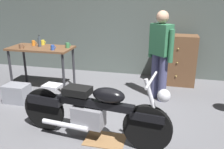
% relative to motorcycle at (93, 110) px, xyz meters
% --- Properties ---
extents(ground_plane, '(12.00, 12.00, 0.00)m').
position_rel_motorcycle_xyz_m(ground_plane, '(0.06, 0.25, -0.45)').
color(ground_plane, slate).
extents(back_wall, '(8.00, 0.12, 3.10)m').
position_rel_motorcycle_xyz_m(back_wall, '(0.06, 3.05, 1.10)').
color(back_wall, '#56605B').
rests_on(back_wall, ground_plane).
extents(workbench, '(1.30, 0.64, 0.90)m').
position_rel_motorcycle_xyz_m(workbench, '(-1.62, 1.59, 0.34)').
color(workbench, brown).
rests_on(workbench, ground_plane).
extents(motorcycle, '(2.18, 0.60, 1.00)m').
position_rel_motorcycle_xyz_m(motorcycle, '(0.00, 0.00, 0.00)').
color(motorcycle, black).
rests_on(motorcycle, ground_plane).
extents(person_standing, '(0.46, 0.41, 1.67)m').
position_rel_motorcycle_xyz_m(person_standing, '(0.79, 1.60, 0.48)').
color(person_standing, '#4A4B73').
rests_on(person_standing, ground_plane).
extents(wooden_dresser, '(0.80, 0.47, 1.10)m').
position_rel_motorcycle_xyz_m(wooden_dresser, '(1.13, 2.55, 0.10)').
color(wooden_dresser, brown).
rests_on(wooden_dresser, ground_plane).
extents(drip_tray, '(0.56, 0.40, 0.01)m').
position_rel_motorcycle_xyz_m(drip_tray, '(0.17, 0.00, -0.44)').
color(drip_tray, olive).
rests_on(drip_tray, ground_plane).
extents(storage_bin, '(0.44, 0.32, 0.34)m').
position_rel_motorcycle_xyz_m(storage_bin, '(-1.77, 0.84, -0.28)').
color(storage_bin, gray).
rests_on(storage_bin, ground_plane).
extents(mug_blue_enamel, '(0.10, 0.07, 0.10)m').
position_rel_motorcycle_xyz_m(mug_blue_enamel, '(-1.26, 1.41, 0.50)').
color(mug_blue_enamel, '#2D51AD').
rests_on(mug_blue_enamel, workbench).
extents(mug_brown_stoneware, '(0.12, 0.09, 0.09)m').
position_rel_motorcycle_xyz_m(mug_brown_stoneware, '(-1.94, 1.40, 0.50)').
color(mug_brown_stoneware, brown).
rests_on(mug_brown_stoneware, workbench).
extents(mug_orange_travel, '(0.11, 0.07, 0.11)m').
position_rel_motorcycle_xyz_m(mug_orange_travel, '(-1.84, 1.70, 0.51)').
color(mug_orange_travel, orange).
rests_on(mug_orange_travel, workbench).
extents(mug_yellow_tall, '(0.12, 0.08, 0.10)m').
position_rel_motorcycle_xyz_m(mug_yellow_tall, '(-1.69, 1.82, 0.50)').
color(mug_yellow_tall, yellow).
rests_on(mug_yellow_tall, workbench).
extents(mug_green_speckled, '(0.12, 0.08, 0.10)m').
position_rel_motorcycle_xyz_m(mug_green_speckled, '(-1.05, 1.66, 0.50)').
color(mug_green_speckled, '#3D7F4C').
rests_on(mug_green_speckled, workbench).
extents(bottle, '(0.06, 0.06, 0.24)m').
position_rel_motorcycle_xyz_m(bottle, '(-1.66, 1.63, 0.55)').
color(bottle, '#3F4C59').
rests_on(bottle, workbench).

